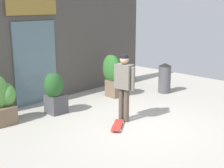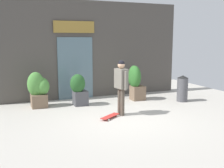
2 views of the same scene
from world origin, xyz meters
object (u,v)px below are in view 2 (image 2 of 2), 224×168
Objects in this scene: planter_box_right at (79,88)px; planter_box_mid at (39,89)px; skateboard at (110,116)px; trash_bin at (182,88)px; skateboarder at (121,82)px; planter_box_left at (135,79)px.

planter_box_mid is (-1.33, 0.32, -0.00)m from planter_box_right.
skateboard is 3.61m from trash_bin.
planter_box_right is 3.96m from trash_bin.
skateboarder reaches higher than trash_bin.
planter_box_right reaches higher than trash_bin.
skateboarder is at bearing -62.80° from planter_box_right.
planter_box_mid is (-2.23, 2.06, -0.43)m from skateboarder.
planter_box_left is at bearing -167.97° from skateboard.
planter_box_mid is (-1.77, 2.27, 0.58)m from skateboard.
planter_box_mid is at bearing 166.88° from trash_bin.
planter_box_left reaches higher than planter_box_right.
skateboarder reaches higher than planter_box_right.
skateboarder is 2.00m from planter_box_right.
trash_bin is at bearing 162.09° from skateboard.
planter_box_left is 1.08× the size of planter_box_mid.
skateboard is 2.82m from planter_box_left.
trash_bin is (1.57, -0.94, -0.30)m from planter_box_left.
trash_bin is (3.42, 1.06, 0.44)m from skateboard.
trash_bin is at bearing -173.24° from skateboarder.
planter_box_mid is at bearing -52.12° from skateboarder.
skateboarder is 2.30× the size of skateboard.
planter_box_right is at bearing -112.27° from skateboard.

